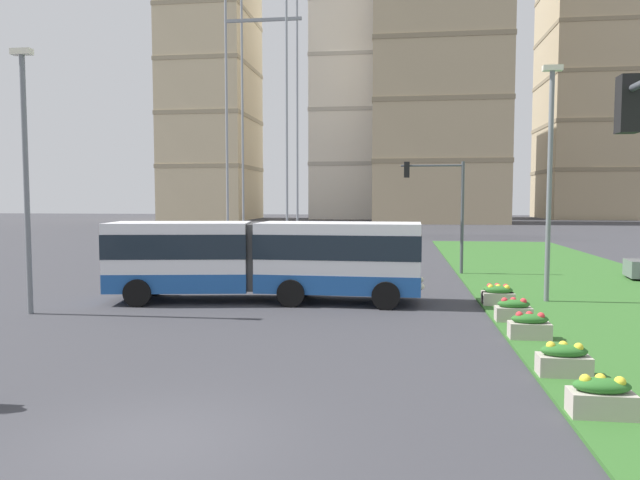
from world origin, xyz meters
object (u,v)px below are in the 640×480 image
apartment_tower_west (212,95)px  car_navy_sedan (230,252)px  traffic_light_far_right (442,198)px  streetlight_left (26,170)px  apartment_tower_westcentre (354,91)px  flower_planter_0 (601,397)px  apartment_tower_centre (440,49)px  flower_planter_1 (564,360)px  apartment_tower_eastcentre (593,82)px  flower_planter_3 (514,310)px  streetlight_median (550,174)px  flower_planter_2 (530,326)px  articulated_bus (265,258)px  flower_planter_5 (498,295)px

apartment_tower_west → car_navy_sedan: bearing=-71.5°
traffic_light_far_right → streetlight_left: size_ratio=0.65×
streetlight_left → apartment_tower_westcentre: size_ratio=0.18×
car_navy_sedan → flower_planter_0: car_navy_sedan is taller
apartment_tower_centre → car_navy_sedan: bearing=-104.4°
flower_planter_1 → apartment_tower_eastcentre: bearing=73.1°
flower_planter_3 → apartment_tower_westcentre: bearing=97.3°
traffic_light_far_right → car_navy_sedan: bearing=165.3°
streetlight_median → apartment_tower_west: bearing=115.4°
flower_planter_3 → apartment_tower_centre: 81.66m
apartment_tower_centre → apartment_tower_westcentre: bearing=127.0°
flower_planter_2 → apartment_tower_west: 99.07m
car_navy_sedan → apartment_tower_westcentre: apartment_tower_westcentre is taller
articulated_bus → apartment_tower_eastcentre: (40.89, 97.49, 24.02)m
flower_planter_3 → apartment_tower_eastcentre: (32.29, 100.40, 25.25)m
car_navy_sedan → streetlight_median: size_ratio=0.52×
flower_planter_2 → traffic_light_far_right: 14.64m
streetlight_median → articulated_bus: bearing=-174.7°
articulated_bus → apartment_tower_centre: (11.09, 74.24, 25.40)m
apartment_tower_west → apartment_tower_eastcentre: apartment_tower_eastcentre is taller
flower_planter_1 → flower_planter_2: bearing=90.0°
flower_planter_3 → apartment_tower_eastcentre: bearing=72.2°
apartment_tower_eastcentre → apartment_tower_west: bearing=-168.9°
flower_planter_2 → apartment_tower_westcentre: (-12.41, 99.29, 24.04)m
apartment_tower_eastcentre → flower_planter_1: bearing=-106.9°
traffic_light_far_right → apartment_tower_eastcentre: bearing=69.2°
flower_planter_2 → flower_planter_5: size_ratio=1.00×
flower_planter_3 → traffic_light_far_right: (-1.42, 11.83, 3.51)m
flower_planter_1 → flower_planter_3: same height
streetlight_left → apartment_tower_eastcentre: 113.77m
flower_planter_1 → traffic_light_far_right: traffic_light_far_right is taller
articulated_bus → flower_planter_0: size_ratio=10.92×
flower_planter_2 → apartment_tower_westcentre: 102.90m
articulated_bus → car_navy_sedan: articulated_bus is taller
flower_planter_0 → flower_planter_2: (0.00, 5.85, 0.00)m
car_navy_sedan → apartment_tower_eastcentre: apartment_tower_eastcentre is taller
car_navy_sedan → streetlight_median: bearing=-35.9°
flower_planter_5 → streetlight_median: streetlight_median is taller
flower_planter_0 → traffic_light_far_right: 20.36m
flower_planter_5 → apartment_tower_west: apartment_tower_west is taller
flower_planter_2 → apartment_tower_eastcentre: size_ratio=0.02×
traffic_light_far_right → apartment_tower_west: bearing=115.7°
flower_planter_1 → flower_planter_2: size_ratio=1.00×
flower_planter_5 → traffic_light_far_right: (-1.42, 8.97, 3.51)m
car_navy_sedan → apartment_tower_centre: 69.36m
flower_planter_1 → apartment_tower_centre: 87.11m
flower_planter_3 → apartment_tower_eastcentre: 108.44m
articulated_bus → car_navy_sedan: (-4.88, 12.09, -0.90)m
flower_planter_3 → apartment_tower_westcentre: size_ratio=0.02×
flower_planter_2 → apartment_tower_centre: (2.49, 79.48, 26.63)m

